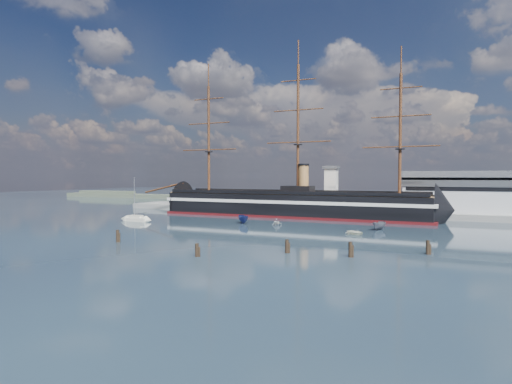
% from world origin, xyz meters
% --- Properties ---
extents(ground, '(600.00, 600.00, 0.00)m').
position_xyz_m(ground, '(0.00, 40.00, 0.00)').
color(ground, black).
rests_on(ground, ground).
extents(quay, '(180.00, 18.00, 2.00)m').
position_xyz_m(quay, '(10.00, 76.00, 0.00)').
color(quay, slate).
rests_on(quay, ground).
extents(warehouse, '(63.00, 21.00, 11.60)m').
position_xyz_m(warehouse, '(58.00, 80.00, 7.98)').
color(warehouse, '#B7BABC').
rests_on(warehouse, ground).
extents(quay_tower, '(5.00, 5.00, 15.00)m').
position_xyz_m(quay_tower, '(3.00, 73.00, 9.75)').
color(quay_tower, silver).
rests_on(quay_tower, ground).
extents(shoreline, '(120.00, 10.00, 4.00)m').
position_xyz_m(shoreline, '(-139.23, 135.00, 1.45)').
color(shoreline, '#3F4C38').
rests_on(shoreline, ground).
extents(warship, '(113.00, 17.62, 53.94)m').
position_xyz_m(warship, '(-8.53, 60.00, 4.04)').
color(warship, black).
rests_on(warship, ground).
extents(sailboat, '(8.36, 2.91, 13.16)m').
position_xyz_m(sailboat, '(-43.72, 26.36, 0.84)').
color(sailboat, beige).
rests_on(sailboat, ground).
extents(motorboat_a, '(7.57, 6.60, 2.96)m').
position_xyz_m(motorboat_a, '(-12.30, 34.79, 0.00)').
color(motorboat_a, navy).
rests_on(motorboat_a, ground).
extents(motorboat_c, '(6.92, 4.12, 2.60)m').
position_xyz_m(motorboat_c, '(25.08, 35.84, 0.00)').
color(motorboat_c, slate).
rests_on(motorboat_c, ground).
extents(motorboat_d, '(5.13, 5.23, 1.87)m').
position_xyz_m(motorboat_d, '(-2.39, 35.49, 0.00)').
color(motorboat_d, silver).
rests_on(motorboat_d, ground).
extents(motorboat_e, '(2.89, 3.17, 1.44)m').
position_xyz_m(motorboat_e, '(21.44, 25.01, 0.00)').
color(motorboat_e, white).
rests_on(motorboat_e, ground).
extents(piling_near_left, '(0.64, 0.64, 3.22)m').
position_xyz_m(piling_near_left, '(-20.26, -6.77, 0.00)').
color(piling_near_left, black).
rests_on(piling_near_left, ground).
extents(piling_near_mid, '(0.64, 0.64, 2.94)m').
position_xyz_m(piling_near_mid, '(2.94, -13.33, 0.00)').
color(piling_near_mid, black).
rests_on(piling_near_mid, ground).
extents(piling_near_right, '(0.64, 0.64, 3.31)m').
position_xyz_m(piling_near_right, '(26.33, -3.13, 0.00)').
color(piling_near_right, black).
rests_on(piling_near_right, ground).
extents(piling_far_right, '(0.64, 0.64, 3.11)m').
position_xyz_m(piling_far_right, '(37.84, 5.06, 0.00)').
color(piling_far_right, black).
rests_on(piling_far_right, ground).
extents(piling_extra, '(0.64, 0.64, 3.09)m').
position_xyz_m(piling_extra, '(15.39, -3.89, 0.00)').
color(piling_extra, black).
rests_on(piling_extra, ground).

